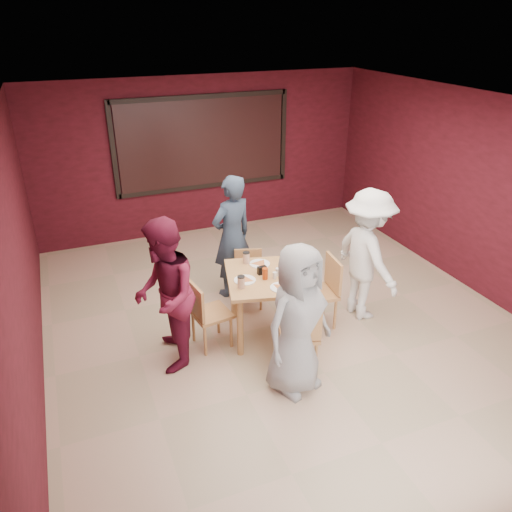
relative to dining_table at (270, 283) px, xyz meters
name	(u,v)px	position (x,y,z in m)	size (l,w,h in m)	color
floor	(284,323)	(0.26, 0.12, -0.72)	(7.00, 7.00, 0.00)	tan
window_blinds	(203,143)	(0.26, 3.57, 0.93)	(3.00, 0.02, 1.50)	black
dining_table	(270,283)	(0.00, 0.00, 0.00)	(1.28, 1.28, 0.98)	#B9804B
chair_front	(300,332)	(0.02, -0.81, -0.21)	(0.55, 0.55, 0.90)	tan
chair_back	(249,274)	(0.03, 0.79, -0.28)	(0.48, 0.48, 0.79)	tan
chair_left	(205,311)	(-0.84, 0.02, -0.22)	(0.49, 0.49, 0.89)	tan
chair_right	(323,288)	(0.73, -0.07, -0.19)	(0.50, 0.50, 0.94)	tan
diner_front	(297,320)	(-0.15, -1.05, 0.14)	(0.84, 0.55, 1.71)	gray
diner_back	(232,237)	(-0.09, 1.14, 0.17)	(0.65, 0.43, 1.79)	#2D3C50
diner_left	(165,296)	(-1.33, -0.12, 0.18)	(0.88, 0.68, 1.81)	maroon
diner_right	(367,255)	(1.35, -0.08, 0.17)	(1.15, 0.66, 1.78)	white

